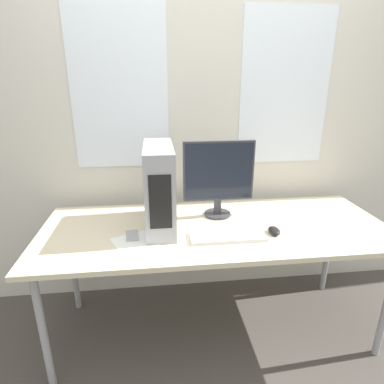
# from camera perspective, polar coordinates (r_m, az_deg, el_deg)

# --- Properties ---
(ground_plane) EXTENTS (14.00, 14.00, 0.00)m
(ground_plane) POSITION_cam_1_polar(r_m,az_deg,el_deg) (2.06, 6.10, -30.38)
(ground_plane) COLOR #47423D
(wall_back) EXTENTS (8.00, 0.07, 2.70)m
(wall_back) POSITION_cam_1_polar(r_m,az_deg,el_deg) (2.25, 2.07, 13.97)
(wall_back) COLOR beige
(wall_back) RESTS_ON ground_plane
(desk) EXTENTS (2.03, 0.81, 0.75)m
(desk) POSITION_cam_1_polar(r_m,az_deg,el_deg) (1.93, 4.24, -7.36)
(desk) COLOR beige
(desk) RESTS_ON ground_plane
(pc_tower) EXTENTS (0.16, 0.48, 0.48)m
(pc_tower) POSITION_cam_1_polar(r_m,az_deg,el_deg) (1.83, -5.82, 0.85)
(pc_tower) COLOR #9E9EA3
(pc_tower) RESTS_ON desk
(monitor_main) EXTENTS (0.43, 0.17, 0.48)m
(monitor_main) POSITION_cam_1_polar(r_m,az_deg,el_deg) (1.96, 4.72, 2.89)
(monitor_main) COLOR #333338
(monitor_main) RESTS_ON desk
(keyboard) EXTENTS (0.41, 0.14, 0.02)m
(keyboard) POSITION_cam_1_polar(r_m,az_deg,el_deg) (1.77, 6.32, -7.79)
(keyboard) COLOR silver
(keyboard) RESTS_ON desk
(mouse) EXTENTS (0.06, 0.10, 0.03)m
(mouse) POSITION_cam_1_polar(r_m,az_deg,el_deg) (1.87, 14.39, -6.67)
(mouse) COLOR black
(mouse) RESTS_ON desk
(cell_phone) EXTENTS (0.08, 0.13, 0.01)m
(cell_phone) POSITION_cam_1_polar(r_m,az_deg,el_deg) (1.81, -10.62, -7.63)
(cell_phone) COLOR #99999E
(cell_phone) RESTS_ON desk
(paper_sheet_left) EXTENTS (0.31, 0.36, 0.00)m
(paper_sheet_left) POSITION_cam_1_polar(r_m,az_deg,el_deg) (1.72, -9.60, -9.36)
(paper_sheet_left) COLOR white
(paper_sheet_left) RESTS_ON desk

